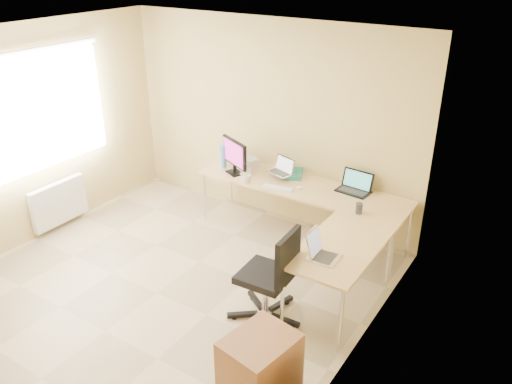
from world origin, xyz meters
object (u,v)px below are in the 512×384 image
Objects in this scene: desk_main at (301,212)px; desk_fan at (235,153)px; monitor at (234,157)px; cabinet at (260,377)px; laptop_center at (280,166)px; laptop_return at (324,248)px; water_bottle at (223,156)px; keyboard at (278,188)px; mug at (247,179)px; laptop_black at (354,183)px; office_chair at (265,275)px; desk_return at (339,276)px.

desk_main is 10.98× the size of desk_fan.
monitor reaches higher than cabinet.
laptop_center reaches higher than laptop_return.
laptop_return is at bearing -30.83° from water_bottle.
keyboard is (0.69, -0.09, -0.22)m from monitor.
mug is at bearing -108.34° from laptop_center.
laptop_return reaches higher than desk_main.
keyboard is (0.14, -0.29, -0.15)m from laptop_center.
water_bottle is 0.96× the size of laptop_return.
water_bottle is (-0.78, -0.13, 0.00)m from laptop_center.
keyboard is 0.41m from mug.
laptop_black is 0.38× the size of office_chair.
desk_main is 1.24m from desk_fan.
water_bottle is (-0.23, 0.07, -0.07)m from monitor.
cabinet is at bearing -71.51° from keyboard.
water_bottle reaches higher than mug.
water_bottle is (-2.10, 0.93, 0.52)m from desk_return.
desk_fan is at bearing 149.17° from monitor.
laptop_return is at bearing -97.49° from desk_return.
desk_main is 5.01× the size of monitor.
laptop_black is 0.90m from keyboard.
desk_main is 0.79m from laptop_black.
mug is (0.29, -0.16, -0.17)m from monitor.
laptop_black is 1.51m from laptop_return.
water_bottle reaches higher than laptop_black.
office_chair is (1.05, -1.25, -0.28)m from mug.
laptop_black is 1.18× the size of laptop_return.
water_bottle is at bearing 56.22° from laptop_return.
laptop_center is 0.99× the size of water_bottle.
keyboard is (-0.20, -0.23, 0.37)m from desk_main.
laptop_return is (1.28, -1.36, -0.05)m from laptop_center.
laptop_black reaches higher than laptop_return.
office_chair is at bearing -73.16° from keyboard.
monitor reaches higher than laptop_center.
office_chair is (0.79, -1.61, -0.38)m from laptop_center.
monitor is 1.61× the size of laptop_return.
laptop_black is 1.72m from desk_fan.
laptop_center is 0.30× the size of office_chair.
laptop_center is (0.55, 0.20, -0.07)m from monitor.
keyboard is 0.95m from water_bottle.
cabinet is at bearing -44.74° from laptop_center.
monitor reaches higher than desk_main.
desk_return is 2.46× the size of monitor.
mug is 0.58m from water_bottle.
desk_main is 1.24m from water_bottle.
mug is 0.72m from desk_fan.
mug is (-1.20, -0.47, -0.07)m from laptop_black.
mug reaches higher than desk_main.
water_bottle is at bearing 140.70° from cabinet.
keyboard is 3.29× the size of mug.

